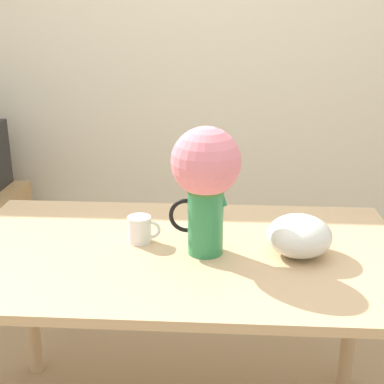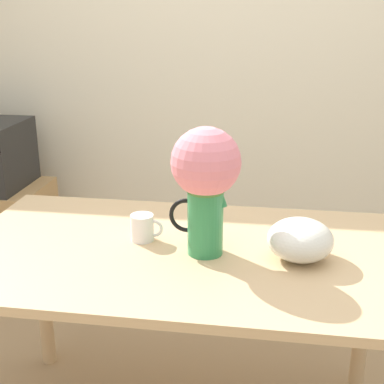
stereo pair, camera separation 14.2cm
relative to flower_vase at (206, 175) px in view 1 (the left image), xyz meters
The scene contains 5 objects.
wall_back 1.66m from the flower_vase, 91.00° to the left, with size 8.00×0.05×2.60m.
table 0.37m from the flower_vase, 167.73° to the left, with size 1.46×0.85×0.78m.
flower_vase is the anchor object (origin of this frame).
coffee_mug 0.31m from the flower_vase, 163.03° to the left, with size 0.11×0.08×0.09m.
white_bowl 0.35m from the flower_vase, ahead, with size 0.21×0.21×0.13m.
Camera 1 is at (0.08, -1.42, 1.52)m, focal length 50.00 mm.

